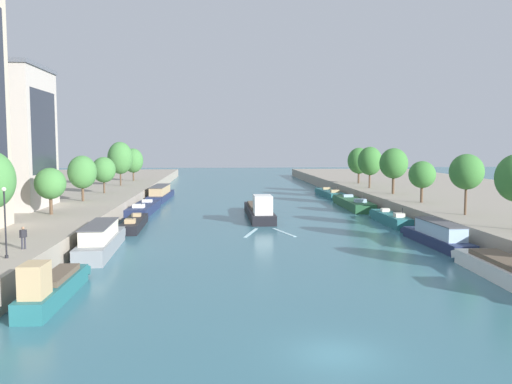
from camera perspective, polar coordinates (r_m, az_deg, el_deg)
ground_plane at (r=25.71m, az=8.51°, el=-16.91°), size 400.00×400.00×0.00m
quay_left at (r=84.31m, az=-25.04°, el=-1.20°), size 36.00×170.00×2.13m
quay_right at (r=88.66m, az=23.37°, el=-0.85°), size 36.00×170.00×2.13m
barge_midriver at (r=69.93m, az=0.36°, el=-1.97°), size 3.10×17.76×3.44m
wake_behind_barge at (r=58.35m, az=1.23°, el=-4.37°), size 5.60×5.89×0.03m
moored_boat_left_second at (r=35.38m, az=-20.97°, el=-9.47°), size 1.85×10.66×3.06m
moored_boat_left_gap_after at (r=49.61m, az=-16.28°, el=-4.95°), size 2.93×13.67×2.69m
moored_boat_left_far at (r=63.21m, az=-12.92°, el=-3.28°), size 2.33×12.10×2.13m
moored_boat_left_near at (r=76.98m, az=-11.92°, el=-1.72°), size 3.33×14.76×2.29m
moored_boat_left_downstream at (r=94.80m, az=-10.19°, el=-0.16°), size 3.42×16.72×2.50m
moored_boat_right_lone at (r=53.60m, az=18.88°, el=-4.43°), size 2.70×12.44×2.39m
moored_boat_right_second at (r=66.75m, az=14.20°, el=-2.77°), size 2.01×11.28×2.35m
moored_boat_right_midway at (r=82.83m, az=10.33°, el=-1.18°), size 3.38×16.73×2.40m
moored_boat_right_gap_after at (r=100.06m, az=7.90°, el=-0.14°), size 3.15×14.15×2.17m
tree_left_by_lamp at (r=61.02m, az=-21.20°, el=0.84°), size 3.29×3.29×5.01m
tree_left_far at (r=74.14m, az=-18.14°, el=2.04°), size 3.77×3.77×6.04m
tree_left_midway at (r=85.39m, az=-16.02°, el=2.30°), size 3.63×3.63×5.59m
tree_left_distant at (r=100.23m, az=-14.37°, el=3.55°), size 4.53×4.53×7.99m
tree_left_past_mid at (r=113.16m, az=-13.04°, el=3.30°), size 4.12×4.12×6.70m
tree_right_distant at (r=60.67m, az=21.65°, el=2.02°), size 3.59×3.59×6.51m
tree_right_far at (r=71.90m, az=17.39°, el=1.78°), size 3.44×3.44×5.37m
tree_right_second at (r=83.41m, az=14.55°, el=2.98°), size 4.27×4.27×6.96m
tree_right_by_lamp at (r=94.28m, az=12.12°, el=3.27°), size 4.18×4.18×7.12m
tree_right_midway at (r=105.00m, az=10.98°, el=3.30°), size 4.38×4.38×6.89m
lamppost_left_bank at (r=38.63m, az=-25.31°, el=-2.67°), size 0.28×0.28×4.72m
person_on_quay at (r=41.70m, az=-23.69°, el=-4.37°), size 0.44×0.36×1.62m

